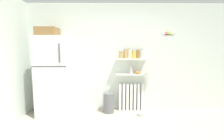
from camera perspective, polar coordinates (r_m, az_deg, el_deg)
name	(u,v)px	position (r m, az deg, el deg)	size (l,w,h in m)	color
ground_plane	(123,140)	(3.16, 3.75, -21.94)	(7.04, 7.04, 0.00)	#B2A893
back_wall	(119,58)	(4.31, 2.38, 4.07)	(7.04, 0.10, 2.60)	silver
refrigerator	(54,74)	(4.17, -18.53, -1.34)	(0.73, 0.69, 1.99)	silver
radiator	(131,97)	(4.37, 6.31, -8.81)	(0.61, 0.12, 0.67)	white
wall_shelf_lower	(132,74)	(4.22, 6.47, -1.40)	(0.75, 0.22, 0.03)	white
wall_shelf_upper	(132,59)	(4.18, 6.54, 3.63)	(0.75, 0.22, 0.03)	white
storage_jar_0	(121,55)	(4.15, 3.07, 5.02)	(0.11, 0.11, 0.18)	tan
storage_jar_1	(125,54)	(4.16, 4.48, 5.41)	(0.08, 0.08, 0.23)	tan
storage_jar_2	(130,54)	(4.17, 5.87, 5.41)	(0.10, 0.10, 0.24)	beige
storage_jar_3	(134,55)	(4.18, 7.26, 5.08)	(0.10, 0.10, 0.19)	yellow
storage_jar_4	(138,54)	(4.20, 8.64, 5.28)	(0.09, 0.09, 0.22)	olive
storage_jar_5	(142,54)	(4.21, 10.01, 5.29)	(0.08, 0.08, 0.23)	silver
vase	(131,70)	(4.20, 6.25, 0.08)	(0.09, 0.09, 0.20)	#B2ADA8
shelf_bowl	(138,72)	(4.24, 8.57, -0.79)	(0.14, 0.14, 0.07)	orange
trash_bin	(109,103)	(4.21, -1.13, -10.77)	(0.26, 0.26, 0.48)	slate
pet_food_bowl	(142,114)	(4.17, 9.74, -14.18)	(0.19, 0.19, 0.05)	#B7B7BC
hanging_fruit_basket	(168,34)	(4.00, 18.11, 11.22)	(0.32, 0.32, 0.09)	#B2B2B7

